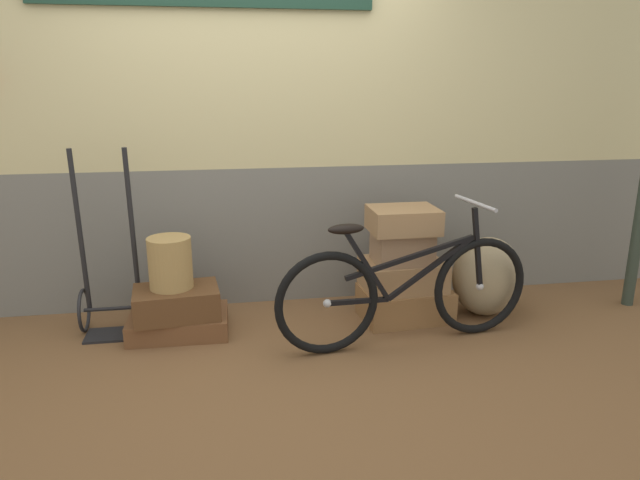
{
  "coord_description": "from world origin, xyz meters",
  "views": [
    {
      "loc": [
        -0.22,
        -3.29,
        1.6
      ],
      "look_at": [
        0.37,
        0.18,
        0.62
      ],
      "focal_mm": 32.37,
      "sensor_mm": 36.0,
      "label": 1
    }
  ],
  "objects_px": {
    "suitcase_2": "(405,303)",
    "suitcase_3": "(403,274)",
    "suitcase_1": "(177,303)",
    "wicker_basket": "(170,263)",
    "suitcase_4": "(402,247)",
    "suitcase_0": "(179,323)",
    "bicycle": "(406,291)",
    "luggage_trolley": "(112,291)",
    "suitcase_5": "(403,220)",
    "burlap_sack": "(487,276)"
  },
  "relations": [
    {
      "from": "suitcase_5",
      "to": "burlap_sack",
      "type": "xyz_separation_m",
      "value": [
        0.62,
        0.0,
        -0.43
      ]
    },
    {
      "from": "suitcase_0",
      "to": "wicker_basket",
      "type": "bearing_deg",
      "value": -148.1
    },
    {
      "from": "suitcase_0",
      "to": "bicycle",
      "type": "relative_size",
      "value": 0.38
    },
    {
      "from": "burlap_sack",
      "to": "suitcase_0",
      "type": "bearing_deg",
      "value": 178.96
    },
    {
      "from": "suitcase_2",
      "to": "wicker_basket",
      "type": "height_order",
      "value": "wicker_basket"
    },
    {
      "from": "wicker_basket",
      "to": "luggage_trolley",
      "type": "distance_m",
      "value": 0.46
    },
    {
      "from": "suitcase_5",
      "to": "bicycle",
      "type": "xyz_separation_m",
      "value": [
        -0.08,
        -0.35,
        -0.37
      ]
    },
    {
      "from": "suitcase_1",
      "to": "suitcase_4",
      "type": "bearing_deg",
      "value": -4.93
    },
    {
      "from": "burlap_sack",
      "to": "suitcase_1",
      "type": "bearing_deg",
      "value": -179.86
    },
    {
      "from": "suitcase_5",
      "to": "burlap_sack",
      "type": "height_order",
      "value": "suitcase_5"
    },
    {
      "from": "suitcase_4",
      "to": "burlap_sack",
      "type": "bearing_deg",
      "value": -1.4
    },
    {
      "from": "suitcase_0",
      "to": "bicycle",
      "type": "bearing_deg",
      "value": -14.49
    },
    {
      "from": "suitcase_1",
      "to": "bicycle",
      "type": "bearing_deg",
      "value": -19.32
    },
    {
      "from": "suitcase_0",
      "to": "burlap_sack",
      "type": "xyz_separation_m",
      "value": [
        2.1,
        -0.04,
        0.21
      ]
    },
    {
      "from": "luggage_trolley",
      "to": "bicycle",
      "type": "xyz_separation_m",
      "value": [
        1.83,
        -0.5,
        0.07
      ]
    },
    {
      "from": "wicker_basket",
      "to": "suitcase_0",
      "type": "bearing_deg",
      "value": 30.95
    },
    {
      "from": "suitcase_1",
      "to": "suitcase_4",
      "type": "distance_m",
      "value": 1.52
    },
    {
      "from": "suitcase_2",
      "to": "bicycle",
      "type": "distance_m",
      "value": 0.46
    },
    {
      "from": "suitcase_1",
      "to": "wicker_basket",
      "type": "bearing_deg",
      "value": 125.41
    },
    {
      "from": "suitcase_4",
      "to": "suitcase_0",
      "type": "bearing_deg",
      "value": 178.59
    },
    {
      "from": "luggage_trolley",
      "to": "burlap_sack",
      "type": "distance_m",
      "value": 2.53
    },
    {
      "from": "suitcase_5",
      "to": "bicycle",
      "type": "bearing_deg",
      "value": -102.56
    },
    {
      "from": "suitcase_2",
      "to": "bicycle",
      "type": "relative_size",
      "value": 0.36
    },
    {
      "from": "luggage_trolley",
      "to": "bicycle",
      "type": "height_order",
      "value": "luggage_trolley"
    },
    {
      "from": "suitcase_4",
      "to": "wicker_basket",
      "type": "relative_size",
      "value": 1.13
    },
    {
      "from": "suitcase_4",
      "to": "luggage_trolley",
      "type": "relative_size",
      "value": 0.31
    },
    {
      "from": "suitcase_3",
      "to": "bicycle",
      "type": "xyz_separation_m",
      "value": [
        -0.1,
        -0.39,
        0.03
      ]
    },
    {
      "from": "suitcase_3",
      "to": "suitcase_4",
      "type": "bearing_deg",
      "value": -128.06
    },
    {
      "from": "suitcase_4",
      "to": "wicker_basket",
      "type": "distance_m",
      "value": 1.51
    },
    {
      "from": "suitcase_2",
      "to": "suitcase_0",
      "type": "bearing_deg",
      "value": 175.19
    },
    {
      "from": "suitcase_5",
      "to": "burlap_sack",
      "type": "distance_m",
      "value": 0.76
    },
    {
      "from": "suitcase_2",
      "to": "suitcase_3",
      "type": "relative_size",
      "value": 1.11
    },
    {
      "from": "suitcase_1",
      "to": "suitcase_2",
      "type": "bearing_deg",
      "value": -4.42
    },
    {
      "from": "suitcase_0",
      "to": "bicycle",
      "type": "xyz_separation_m",
      "value": [
        1.41,
        -0.39,
        0.28
      ]
    },
    {
      "from": "suitcase_2",
      "to": "suitcase_3",
      "type": "distance_m",
      "value": 0.21
    },
    {
      "from": "suitcase_1",
      "to": "suitcase_3",
      "type": "xyz_separation_m",
      "value": [
        1.51,
        0.05,
        0.09
      ]
    },
    {
      "from": "suitcase_0",
      "to": "burlap_sack",
      "type": "height_order",
      "value": "burlap_sack"
    },
    {
      "from": "suitcase_2",
      "to": "suitcase_5",
      "type": "relative_size",
      "value": 1.34
    },
    {
      "from": "suitcase_0",
      "to": "suitcase_2",
      "type": "height_order",
      "value": "suitcase_2"
    },
    {
      "from": "suitcase_5",
      "to": "bicycle",
      "type": "height_order",
      "value": "bicycle"
    },
    {
      "from": "suitcase_0",
      "to": "suitcase_1",
      "type": "relative_size",
      "value": 1.19
    },
    {
      "from": "suitcase_2",
      "to": "suitcase_5",
      "type": "bearing_deg",
      "value": -151.41
    },
    {
      "from": "suitcase_0",
      "to": "suitcase_3",
      "type": "distance_m",
      "value": 1.53
    },
    {
      "from": "suitcase_5",
      "to": "suitcase_4",
      "type": "bearing_deg",
      "value": 73.77
    },
    {
      "from": "suitcase_3",
      "to": "luggage_trolley",
      "type": "xyz_separation_m",
      "value": [
        -1.93,
        0.1,
        -0.04
      ]
    },
    {
      "from": "suitcase_5",
      "to": "luggage_trolley",
      "type": "xyz_separation_m",
      "value": [
        -1.9,
        0.15,
        -0.43
      ]
    },
    {
      "from": "suitcase_1",
      "to": "bicycle",
      "type": "xyz_separation_m",
      "value": [
        1.41,
        -0.34,
        0.12
      ]
    },
    {
      "from": "suitcase_4",
      "to": "wicker_basket",
      "type": "xyz_separation_m",
      "value": [
        -1.51,
        0.01,
        -0.04
      ]
    },
    {
      "from": "suitcase_0",
      "to": "bicycle",
      "type": "height_order",
      "value": "bicycle"
    },
    {
      "from": "luggage_trolley",
      "to": "suitcase_5",
      "type": "bearing_deg",
      "value": -4.55
    }
  ]
}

